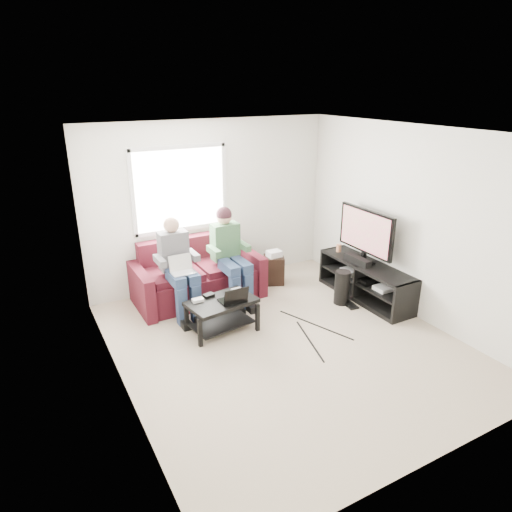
% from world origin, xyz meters
% --- Properties ---
extents(floor, '(4.50, 4.50, 0.00)m').
position_xyz_m(floor, '(0.00, 0.00, 0.00)').
color(floor, '#C0AA95').
rests_on(floor, ground).
extents(ceiling, '(4.50, 4.50, 0.00)m').
position_xyz_m(ceiling, '(0.00, 0.00, 2.60)').
color(ceiling, white).
rests_on(ceiling, wall_back).
extents(wall_back, '(4.50, 0.00, 4.50)m').
position_xyz_m(wall_back, '(0.00, 2.25, 1.30)').
color(wall_back, silver).
rests_on(wall_back, floor).
extents(wall_front, '(4.50, 0.00, 4.50)m').
position_xyz_m(wall_front, '(0.00, -2.25, 1.30)').
color(wall_front, silver).
rests_on(wall_front, floor).
extents(wall_left, '(0.00, 4.50, 4.50)m').
position_xyz_m(wall_left, '(-2.00, 0.00, 1.30)').
color(wall_left, silver).
rests_on(wall_left, floor).
extents(wall_right, '(0.00, 4.50, 4.50)m').
position_xyz_m(wall_right, '(2.00, 0.00, 1.30)').
color(wall_right, silver).
rests_on(wall_right, floor).
extents(window, '(1.48, 0.04, 1.28)m').
position_xyz_m(window, '(-0.50, 2.23, 1.60)').
color(window, white).
rests_on(window, wall_back).
extents(sofa, '(1.89, 0.95, 0.89)m').
position_xyz_m(sofa, '(-0.47, 1.79, 0.33)').
color(sofa, '#4B1221').
rests_on(sofa, floor).
extents(person_left, '(0.40, 0.70, 1.37)m').
position_xyz_m(person_left, '(-0.87, 1.45, 0.76)').
color(person_left, navy).
rests_on(person_left, sofa).
extents(person_right, '(0.40, 0.71, 1.41)m').
position_xyz_m(person_right, '(-0.07, 1.47, 0.82)').
color(person_right, navy).
rests_on(person_right, sofa).
extents(laptop_silver, '(0.34, 0.24, 0.24)m').
position_xyz_m(laptop_silver, '(-0.87, 1.26, 0.74)').
color(laptop_silver, silver).
rests_on(laptop_silver, person_left).
extents(coffee_table, '(0.94, 0.66, 0.44)m').
position_xyz_m(coffee_table, '(-0.56, 0.69, 0.32)').
color(coffee_table, black).
rests_on(coffee_table, floor).
extents(laptop_black, '(0.38, 0.30, 0.24)m').
position_xyz_m(laptop_black, '(-0.44, 0.61, 0.56)').
color(laptop_black, black).
rests_on(laptop_black, coffee_table).
extents(controller_a, '(0.14, 0.09, 0.04)m').
position_xyz_m(controller_a, '(-0.84, 0.81, 0.46)').
color(controller_a, silver).
rests_on(controller_a, coffee_table).
extents(controller_b, '(0.16, 0.12, 0.04)m').
position_xyz_m(controller_b, '(-0.66, 0.87, 0.46)').
color(controller_b, black).
rests_on(controller_b, coffee_table).
extents(controller_c, '(0.15, 0.10, 0.04)m').
position_xyz_m(controller_c, '(-0.26, 0.84, 0.46)').
color(controller_c, gray).
rests_on(controller_c, coffee_table).
extents(tv_stand, '(0.51, 1.68, 0.56)m').
position_xyz_m(tv_stand, '(1.77, 0.54, 0.25)').
color(tv_stand, black).
rests_on(tv_stand, floor).
extents(tv, '(0.12, 1.10, 0.81)m').
position_xyz_m(tv, '(1.77, 0.64, 1.02)').
color(tv, black).
rests_on(tv, tv_stand).
extents(soundbar, '(0.12, 0.50, 0.10)m').
position_xyz_m(soundbar, '(1.65, 0.64, 0.61)').
color(soundbar, black).
rests_on(soundbar, tv_stand).
extents(drink_cup, '(0.08, 0.08, 0.12)m').
position_xyz_m(drink_cup, '(1.72, 1.17, 0.62)').
color(drink_cup, '#B4724D').
rests_on(drink_cup, tv_stand).
extents(console_white, '(0.30, 0.22, 0.06)m').
position_xyz_m(console_white, '(1.77, 0.14, 0.32)').
color(console_white, silver).
rests_on(console_white, tv_stand).
extents(console_grey, '(0.34, 0.26, 0.08)m').
position_xyz_m(console_grey, '(1.77, 0.84, 0.33)').
color(console_grey, gray).
rests_on(console_grey, tv_stand).
extents(console_black, '(0.38, 0.30, 0.07)m').
position_xyz_m(console_black, '(1.77, 0.49, 0.33)').
color(console_black, black).
rests_on(console_black, tv_stand).
extents(subwoofer, '(0.22, 0.22, 0.51)m').
position_xyz_m(subwoofer, '(1.33, 0.56, 0.26)').
color(subwoofer, black).
rests_on(subwoofer, floor).
extents(keyboard_floor, '(0.20, 0.45, 0.02)m').
position_xyz_m(keyboard_floor, '(1.40, 0.51, 0.01)').
color(keyboard_floor, black).
rests_on(keyboard_floor, floor).
extents(end_table, '(0.31, 0.31, 0.56)m').
position_xyz_m(end_table, '(0.83, 1.68, 0.25)').
color(end_table, black).
rests_on(end_table, floor).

